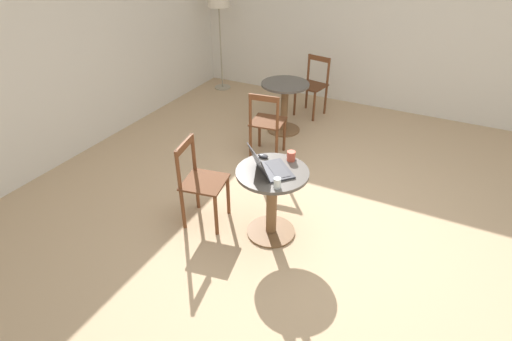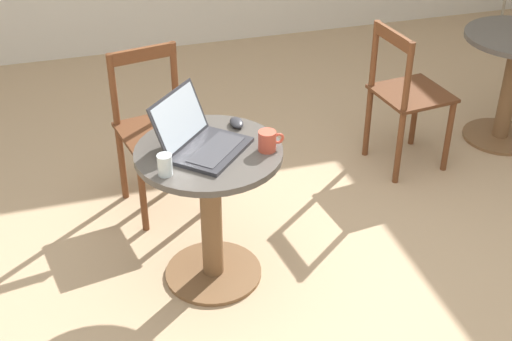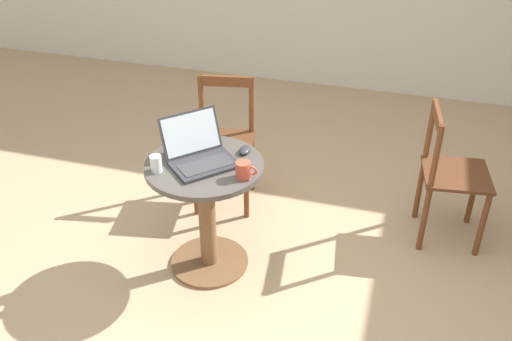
{
  "view_description": "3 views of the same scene",
  "coord_description": "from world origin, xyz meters",
  "px_view_note": "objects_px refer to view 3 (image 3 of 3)",
  "views": [
    {
      "loc": [
        -3.01,
        -0.86,
        2.57
      ],
      "look_at": [
        -0.18,
        0.58,
        0.56
      ],
      "focal_mm": 28.0,
      "sensor_mm": 36.0,
      "label": 1
    },
    {
      "loc": [
        -0.87,
        -2.25,
        2.28
      ],
      "look_at": [
        -0.1,
        0.38,
        0.54
      ],
      "focal_mm": 50.0,
      "sensor_mm": 36.0,
      "label": 2
    },
    {
      "loc": [
        0.69,
        -2.09,
        2.29
      ],
      "look_at": [
        -0.06,
        0.44,
        0.65
      ],
      "focal_mm": 40.0,
      "sensor_mm": 36.0,
      "label": 3
    }
  ],
  "objects_px": {
    "chair_mid_left": "(449,176)",
    "drinking_glass": "(156,164)",
    "mug": "(244,170)",
    "cafe_table_near": "(206,199)",
    "chair_near_back": "(224,142)",
    "mouse": "(245,150)",
    "laptop": "(200,154)"
  },
  "relations": [
    {
      "from": "laptop",
      "to": "mouse",
      "type": "relative_size",
      "value": 4.67
    },
    {
      "from": "chair_near_back",
      "to": "mouse",
      "type": "height_order",
      "value": "chair_near_back"
    },
    {
      "from": "chair_near_back",
      "to": "drinking_glass",
      "type": "xyz_separation_m",
      "value": [
        -0.08,
        -0.83,
        0.3
      ]
    },
    {
      "from": "chair_near_back",
      "to": "mug",
      "type": "height_order",
      "value": "chair_near_back"
    },
    {
      "from": "chair_near_back",
      "to": "laptop",
      "type": "xyz_separation_m",
      "value": [
        0.1,
        -0.67,
        0.3
      ]
    },
    {
      "from": "chair_near_back",
      "to": "laptop",
      "type": "relative_size",
      "value": 1.85
    },
    {
      "from": "drinking_glass",
      "to": "chair_mid_left",
      "type": "bearing_deg",
      "value": 28.26
    },
    {
      "from": "chair_mid_left",
      "to": "mug",
      "type": "xyz_separation_m",
      "value": [
        -1.06,
        -0.75,
        0.3
      ]
    },
    {
      "from": "laptop",
      "to": "mug",
      "type": "relative_size",
      "value": 4.03
    },
    {
      "from": "cafe_table_near",
      "to": "chair_near_back",
      "type": "height_order",
      "value": "chair_near_back"
    },
    {
      "from": "cafe_table_near",
      "to": "mug",
      "type": "height_order",
      "value": "mug"
    },
    {
      "from": "laptop",
      "to": "chair_near_back",
      "type": "bearing_deg",
      "value": 98.69
    },
    {
      "from": "cafe_table_near",
      "to": "laptop",
      "type": "height_order",
      "value": "laptop"
    },
    {
      "from": "chair_near_back",
      "to": "mug",
      "type": "xyz_separation_m",
      "value": [
        0.38,
        -0.76,
        0.3
      ]
    },
    {
      "from": "chair_mid_left",
      "to": "laptop",
      "type": "bearing_deg",
      "value": -153.53
    },
    {
      "from": "chair_near_back",
      "to": "laptop",
      "type": "bearing_deg",
      "value": -81.31
    },
    {
      "from": "laptop",
      "to": "cafe_table_near",
      "type": "bearing_deg",
      "value": -23.58
    },
    {
      "from": "laptop",
      "to": "mouse",
      "type": "height_order",
      "value": "laptop"
    },
    {
      "from": "chair_near_back",
      "to": "drinking_glass",
      "type": "relative_size",
      "value": 9.45
    },
    {
      "from": "cafe_table_near",
      "to": "chair_near_back",
      "type": "relative_size",
      "value": 0.81
    },
    {
      "from": "chair_mid_left",
      "to": "mug",
      "type": "bearing_deg",
      "value": -144.82
    },
    {
      "from": "chair_near_back",
      "to": "mouse",
      "type": "bearing_deg",
      "value": -59.23
    },
    {
      "from": "cafe_table_near",
      "to": "mouse",
      "type": "xyz_separation_m",
      "value": [
        0.17,
        0.18,
        0.25
      ]
    },
    {
      "from": "drinking_glass",
      "to": "laptop",
      "type": "bearing_deg",
      "value": 39.39
    },
    {
      "from": "chair_near_back",
      "to": "mouse",
      "type": "xyz_separation_m",
      "value": [
        0.3,
        -0.51,
        0.27
      ]
    },
    {
      "from": "mouse",
      "to": "mug",
      "type": "bearing_deg",
      "value": -73.84
    },
    {
      "from": "laptop",
      "to": "mug",
      "type": "xyz_separation_m",
      "value": [
        0.27,
        -0.08,
        -0.0
      ]
    },
    {
      "from": "cafe_table_near",
      "to": "chair_mid_left",
      "type": "distance_m",
      "value": 1.47
    },
    {
      "from": "laptop",
      "to": "chair_mid_left",
      "type": "bearing_deg",
      "value": 26.47
    },
    {
      "from": "chair_mid_left",
      "to": "drinking_glass",
      "type": "relative_size",
      "value": 9.45
    },
    {
      "from": "cafe_table_near",
      "to": "mouse",
      "type": "height_order",
      "value": "mouse"
    },
    {
      "from": "chair_near_back",
      "to": "mouse",
      "type": "distance_m",
      "value": 0.65
    }
  ]
}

